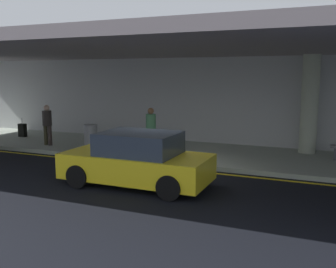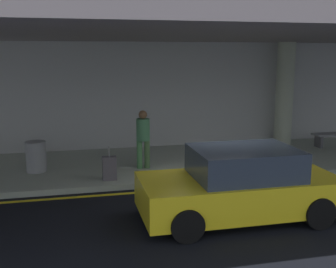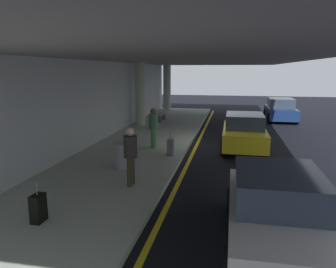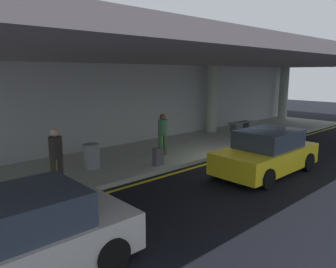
{
  "view_description": "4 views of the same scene",
  "coord_description": "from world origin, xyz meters",
  "px_view_note": "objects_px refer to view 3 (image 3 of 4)",
  "views": [
    {
      "loc": [
        4.68,
        -10.51,
        3.04
      ],
      "look_at": [
        -0.9,
        2.63,
        0.84
      ],
      "focal_mm": 40.72,
      "sensor_mm": 36.0,
      "label": 1
    },
    {
      "loc": [
        -3.48,
        -9.13,
        3.4
      ],
      "look_at": [
        -0.93,
        1.81,
        1.24
      ],
      "focal_mm": 44.79,
      "sensor_mm": 36.0,
      "label": 2
    },
    {
      "loc": [
        -14.58,
        -0.78,
        3.4
      ],
      "look_at": [
        -1.77,
        1.74,
        0.81
      ],
      "focal_mm": 34.71,
      "sensor_mm": 36.0,
      "label": 3
    },
    {
      "loc": [
        -9.81,
        -6.92,
        3.4
      ],
      "look_at": [
        -2.3,
        1.27,
        1.28
      ],
      "focal_mm": 34.36,
      "sensor_mm": 36.0,
      "label": 4
    }
  ],
  "objects_px": {
    "bench_metal": "(160,116)",
    "support_column_far_left": "(140,94)",
    "car_silver": "(277,212)",
    "suitcase_upright_primary": "(38,208)",
    "suitcase_upright_secondary": "(170,147)",
    "support_column_left_mid": "(167,87)",
    "car_yellow_taxi": "(244,132)",
    "trash_bin_steel": "(122,155)",
    "traveler_with_luggage": "(153,125)",
    "car_navy": "(280,110)",
    "person_waiting_for_ride": "(130,152)"
  },
  "relations": [
    {
      "from": "bench_metal",
      "to": "support_column_far_left",
      "type": "bearing_deg",
      "value": 152.32
    },
    {
      "from": "person_waiting_for_ride",
      "to": "bench_metal",
      "type": "relative_size",
      "value": 1.05
    },
    {
      "from": "suitcase_upright_secondary",
      "to": "bench_metal",
      "type": "bearing_deg",
      "value": 25.42
    },
    {
      "from": "support_column_far_left",
      "to": "car_silver",
      "type": "height_order",
      "value": "support_column_far_left"
    },
    {
      "from": "car_navy",
      "to": "car_silver",
      "type": "xyz_separation_m",
      "value": [
        -17.0,
        2.35,
        0.0
      ]
    },
    {
      "from": "traveler_with_luggage",
      "to": "suitcase_upright_primary",
      "type": "xyz_separation_m",
      "value": [
        -7.16,
        0.82,
        -0.65
      ]
    },
    {
      "from": "support_column_far_left",
      "to": "trash_bin_steel",
      "type": "bearing_deg",
      "value": -168.24
    },
    {
      "from": "car_yellow_taxi",
      "to": "suitcase_upright_primary",
      "type": "relative_size",
      "value": 4.56
    },
    {
      "from": "support_column_far_left",
      "to": "person_waiting_for_ride",
      "type": "bearing_deg",
      "value": -165.67
    },
    {
      "from": "car_navy",
      "to": "suitcase_upright_secondary",
      "type": "relative_size",
      "value": 4.56
    },
    {
      "from": "suitcase_upright_primary",
      "to": "car_yellow_taxi",
      "type": "bearing_deg",
      "value": -44.52
    },
    {
      "from": "support_column_far_left",
      "to": "car_yellow_taxi",
      "type": "relative_size",
      "value": 0.89
    },
    {
      "from": "suitcase_upright_primary",
      "to": "trash_bin_steel",
      "type": "height_order",
      "value": "suitcase_upright_primary"
    },
    {
      "from": "support_column_left_mid",
      "to": "bench_metal",
      "type": "height_order",
      "value": "support_column_left_mid"
    },
    {
      "from": "traveler_with_luggage",
      "to": "suitcase_upright_primary",
      "type": "distance_m",
      "value": 7.23
    },
    {
      "from": "car_navy",
      "to": "suitcase_upright_secondary",
      "type": "distance_m",
      "value": 12.44
    },
    {
      "from": "suitcase_upright_primary",
      "to": "support_column_left_mid",
      "type": "bearing_deg",
      "value": -12.56
    },
    {
      "from": "car_silver",
      "to": "support_column_left_mid",
      "type": "bearing_deg",
      "value": -158.84
    },
    {
      "from": "suitcase_upright_secondary",
      "to": "bench_metal",
      "type": "height_order",
      "value": "suitcase_upright_secondary"
    },
    {
      "from": "support_column_far_left",
      "to": "person_waiting_for_ride",
      "type": "distance_m",
      "value": 10.44
    },
    {
      "from": "traveler_with_luggage",
      "to": "trash_bin_steel",
      "type": "xyz_separation_m",
      "value": [
        -2.98,
        0.36,
        -0.54
      ]
    },
    {
      "from": "car_yellow_taxi",
      "to": "car_silver",
      "type": "distance_m",
      "value": 8.31
    },
    {
      "from": "car_navy",
      "to": "bench_metal",
      "type": "height_order",
      "value": "car_navy"
    },
    {
      "from": "traveler_with_luggage",
      "to": "suitcase_upright_primary",
      "type": "height_order",
      "value": "traveler_with_luggage"
    },
    {
      "from": "person_waiting_for_ride",
      "to": "bench_metal",
      "type": "distance_m",
      "value": 11.81
    },
    {
      "from": "person_waiting_for_ride",
      "to": "support_column_far_left",
      "type": "bearing_deg",
      "value": 120.85
    },
    {
      "from": "trash_bin_steel",
      "to": "support_column_far_left",
      "type": "bearing_deg",
      "value": 11.76
    },
    {
      "from": "car_yellow_taxi",
      "to": "support_column_far_left",
      "type": "bearing_deg",
      "value": -126.1
    },
    {
      "from": "support_column_left_mid",
      "to": "suitcase_upright_secondary",
      "type": "distance_m",
      "value": 14.97
    },
    {
      "from": "support_column_left_mid",
      "to": "suitcase_upright_primary",
      "type": "bearing_deg",
      "value": -176.39
    },
    {
      "from": "support_column_left_mid",
      "to": "car_silver",
      "type": "xyz_separation_m",
      "value": [
        -20.44,
        -6.26,
        -1.26
      ]
    },
    {
      "from": "support_column_left_mid",
      "to": "trash_bin_steel",
      "type": "bearing_deg",
      "value": -173.88
    },
    {
      "from": "car_navy",
      "to": "traveler_with_luggage",
      "type": "distance_m",
      "value": 11.99
    },
    {
      "from": "support_column_left_mid",
      "to": "suitcase_upright_primary",
      "type": "height_order",
      "value": "support_column_left_mid"
    },
    {
      "from": "trash_bin_steel",
      "to": "suitcase_upright_primary",
      "type": "bearing_deg",
      "value": 173.64
    },
    {
      "from": "person_waiting_for_ride",
      "to": "suitcase_upright_secondary",
      "type": "relative_size",
      "value": 1.87
    },
    {
      "from": "person_waiting_for_ride",
      "to": "car_navy",
      "type": "bearing_deg",
      "value": 84.14
    },
    {
      "from": "car_silver",
      "to": "suitcase_upright_primary",
      "type": "height_order",
      "value": "car_silver"
    },
    {
      "from": "person_waiting_for_ride",
      "to": "car_silver",
      "type": "bearing_deg",
      "value": -16.14
    },
    {
      "from": "traveler_with_luggage",
      "to": "person_waiting_for_ride",
      "type": "height_order",
      "value": "same"
    },
    {
      "from": "support_column_far_left",
      "to": "car_navy",
      "type": "xyz_separation_m",
      "value": [
        4.56,
        -8.6,
        -1.26
      ]
    },
    {
      "from": "suitcase_upright_primary",
      "to": "bench_metal",
      "type": "xyz_separation_m",
      "value": [
        14.27,
        0.47,
        0.04
      ]
    },
    {
      "from": "car_silver",
      "to": "traveler_with_luggage",
      "type": "xyz_separation_m",
      "value": [
        6.92,
        4.13,
        0.4
      ]
    },
    {
      "from": "traveler_with_luggage",
      "to": "bench_metal",
      "type": "relative_size",
      "value": 1.05
    },
    {
      "from": "car_navy",
      "to": "suitcase_upright_secondary",
      "type": "xyz_separation_m",
      "value": [
        -11.14,
        5.54,
        -0.25
      ]
    },
    {
      "from": "car_silver",
      "to": "person_waiting_for_ride",
      "type": "distance_m",
      "value": 4.39
    },
    {
      "from": "bench_metal",
      "to": "car_silver",
      "type": "bearing_deg",
      "value": -158.87
    },
    {
      "from": "car_silver",
      "to": "suitcase_upright_secondary",
      "type": "height_order",
      "value": "car_silver"
    },
    {
      "from": "car_silver",
      "to": "suitcase_upright_primary",
      "type": "bearing_deg",
      "value": -83.14
    },
    {
      "from": "suitcase_upright_secondary",
      "to": "bench_metal",
      "type": "distance_m",
      "value": 8.46
    }
  ]
}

